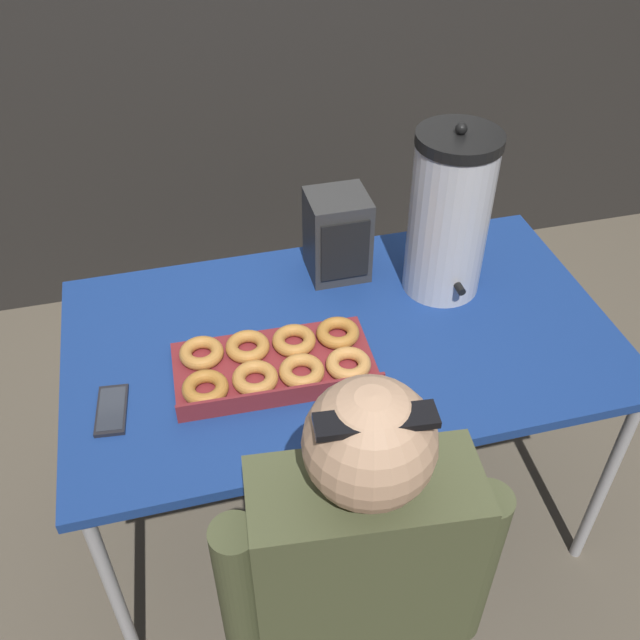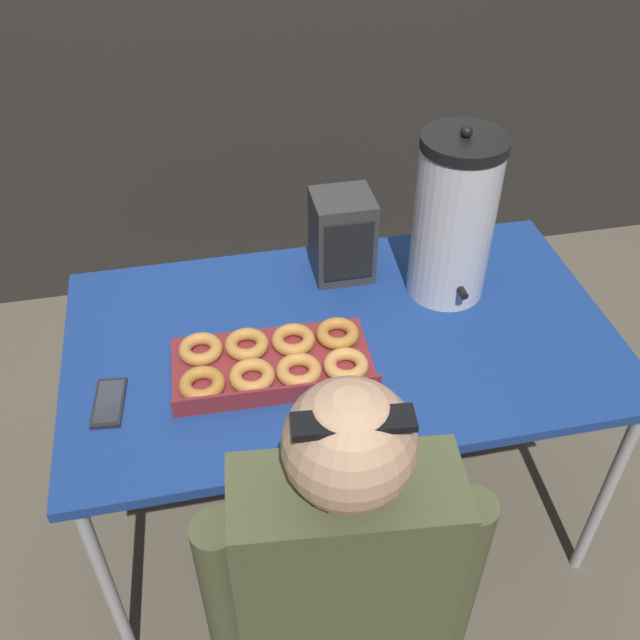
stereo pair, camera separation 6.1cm
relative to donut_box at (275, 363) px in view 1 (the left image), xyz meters
The scene contains 7 objects.
ground_plane 0.77m from the donut_box, 23.08° to the left, with size 12.00×12.00×0.00m, color brown.
folding_table 0.22m from the donut_box, 23.08° to the left, with size 1.37×0.79×0.72m.
donut_box is the anchor object (origin of this frame).
coffee_urn 0.58m from the donut_box, 22.66° to the left, with size 0.21×0.24×0.47m.
cell_phone 0.38m from the donut_box, behind, with size 0.08×0.15×0.01m.
space_heater 0.43m from the donut_box, 53.99° to the left, with size 0.16×0.15×0.24m.
person_seated 0.59m from the donut_box, 85.66° to the right, with size 0.51×0.24×1.20m.
Camera 1 is at (-0.38, -1.27, 1.92)m, focal length 40.00 mm.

